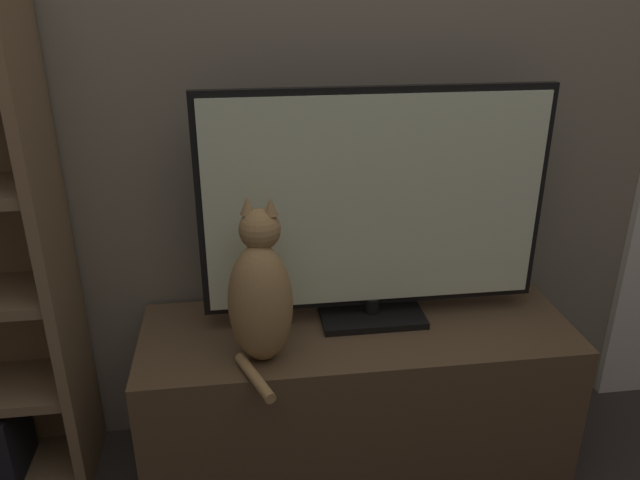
{
  "coord_description": "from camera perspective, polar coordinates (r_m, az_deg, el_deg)",
  "views": [
    {
      "loc": [
        -0.32,
        -0.55,
        1.42
      ],
      "look_at": [
        -0.11,
        0.93,
        0.78
      ],
      "focal_mm": 35.0,
      "sensor_mm": 36.0,
      "label": 1
    }
  ],
  "objects": [
    {
      "name": "wall_back",
      "position": [
        1.81,
        2.44,
        19.52
      ],
      "size": [
        4.8,
        0.05,
        2.6
      ],
      "color": "#756B5B",
      "rests_on": "ground_plane"
    },
    {
      "name": "tv_stand",
      "position": [
        1.94,
        3.29,
        -14.09
      ],
      "size": [
        1.23,
        0.44,
        0.48
      ],
      "color": "brown",
      "rests_on": "ground_plane"
    },
    {
      "name": "tv",
      "position": [
        1.71,
        5.05,
        2.88
      ],
      "size": [
        0.96,
        0.18,
        0.67
      ],
      "color": "black",
      "rests_on": "tv_stand"
    },
    {
      "name": "cat",
      "position": [
        1.59,
        -5.45,
        -5.04
      ],
      "size": [
        0.2,
        0.29,
        0.44
      ],
      "rotation": [
        0.0,
        0.0,
        -0.24
      ],
      "color": "#997547",
      "rests_on": "tv_stand"
    }
  ]
}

